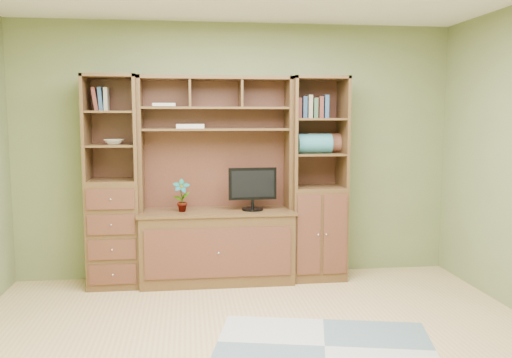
{
  "coord_description": "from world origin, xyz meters",
  "views": [
    {
      "loc": [
        -0.51,
        -3.57,
        1.66
      ],
      "look_at": [
        0.09,
        1.2,
        1.1
      ],
      "focal_mm": 38.0,
      "sensor_mm": 36.0,
      "label": 1
    }
  ],
  "objects": [
    {
      "name": "room",
      "position": [
        0.0,
        0.0,
        1.3
      ],
      "size": [
        4.6,
        4.1,
        2.64
      ],
      "color": "tan",
      "rests_on": "ground"
    },
    {
      "name": "center_hutch",
      "position": [
        -0.23,
        1.73,
        1.02
      ],
      "size": [
        1.54,
        0.53,
        2.05
      ],
      "primitive_type": "cube",
      "color": "#4B311A",
      "rests_on": "ground"
    },
    {
      "name": "left_tower",
      "position": [
        -1.23,
        1.77,
        1.02
      ],
      "size": [
        0.5,
        0.45,
        2.05
      ],
      "primitive_type": "cube",
      "color": "#4B311A",
      "rests_on": "ground"
    },
    {
      "name": "right_tower",
      "position": [
        0.79,
        1.77,
        1.02
      ],
      "size": [
        0.55,
        0.45,
        2.05
      ],
      "primitive_type": "cube",
      "color": "#4B311A",
      "rests_on": "ground"
    },
    {
      "name": "rug",
      "position": [
        0.45,
        0.07,
        0.01
      ],
      "size": [
        1.76,
        1.37,
        0.01
      ],
      "primitive_type": "cube",
      "rotation": [
        0.0,
        0.0,
        -0.23
      ],
      "color": "gray",
      "rests_on": "ground"
    },
    {
      "name": "monitor",
      "position": [
        0.12,
        1.7,
        1.02
      ],
      "size": [
        0.49,
        0.23,
        0.58
      ],
      "primitive_type": "cube",
      "rotation": [
        0.0,
        0.0,
        0.04
      ],
      "color": "black",
      "rests_on": "center_hutch"
    },
    {
      "name": "orchid",
      "position": [
        -0.58,
        1.7,
        0.89
      ],
      "size": [
        0.17,
        0.11,
        0.32
      ],
      "primitive_type": "imported",
      "color": "#A05136",
      "rests_on": "center_hutch"
    },
    {
      "name": "magazines",
      "position": [
        -0.48,
        1.82,
        1.56
      ],
      "size": [
        0.27,
        0.2,
        0.04
      ],
      "primitive_type": "cube",
      "color": "beige",
      "rests_on": "center_hutch"
    },
    {
      "name": "bowl",
      "position": [
        -1.21,
        1.77,
        1.41
      ],
      "size": [
        0.19,
        0.19,
        0.05
      ],
      "primitive_type": "imported",
      "color": "beige",
      "rests_on": "left_tower"
    },
    {
      "name": "blanket_teal",
      "position": [
        0.75,
        1.73,
        1.39
      ],
      "size": [
        0.34,
        0.2,
        0.2
      ],
      "primitive_type": "cube",
      "color": "#2B6A73",
      "rests_on": "right_tower"
    },
    {
      "name": "blanket_red",
      "position": [
        0.89,
        1.85,
        1.39
      ],
      "size": [
        0.35,
        0.2,
        0.2
      ],
      "primitive_type": "cube",
      "color": "brown",
      "rests_on": "right_tower"
    }
  ]
}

